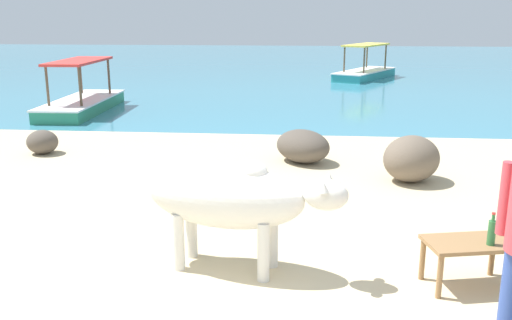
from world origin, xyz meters
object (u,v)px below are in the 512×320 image
object	(u,v)px
boat_green	(82,101)
low_bench_table	(469,249)
cow	(230,198)
boat_teal	(365,71)
bottle	(492,232)

from	to	relation	value
boat_green	low_bench_table	bearing A→B (deg)	-143.27
cow	boat_teal	world-z (taller)	boat_teal
cow	low_bench_table	distance (m)	2.18
cow	boat_green	size ratio (longest dim) A/B	0.53
low_bench_table	bottle	xyz separation A→B (m)	(0.16, -0.06, 0.19)
cow	bottle	world-z (taller)	cow
boat_teal	boat_green	distance (m)	11.30
cow	boat_green	distance (m)	9.98
cow	bottle	size ratio (longest dim) A/B	6.59
bottle	boat_teal	size ratio (longest dim) A/B	0.08
low_bench_table	boat_teal	world-z (taller)	boat_teal
low_bench_table	boat_green	world-z (taller)	boat_green
low_bench_table	bottle	bearing A→B (deg)	-34.13
bottle	boat_teal	distance (m)	17.07
boat_teal	low_bench_table	bearing A→B (deg)	25.24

